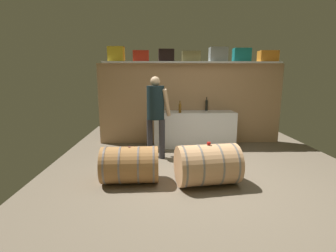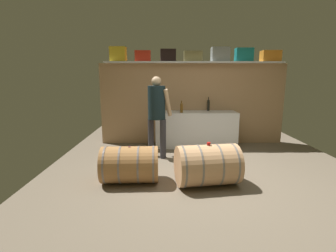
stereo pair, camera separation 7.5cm
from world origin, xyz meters
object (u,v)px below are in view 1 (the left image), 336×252
Objects in this scene: wine_glass at (166,108)px; tasting_cup at (209,143)px; wine_barrel_far at (130,165)px; toolcase_red at (141,56)px; toolcase_black at (166,56)px; wine_bottle_dark at (207,105)px; toolcase_grey at (218,55)px; toolcase_orange at (268,56)px; toolcase_yellow at (116,54)px; toolcase_olive at (191,56)px; toolcase_teal at (242,55)px; winemaker_pouring at (156,109)px; wine_barrel_near at (207,165)px; work_cabinet at (194,129)px; wine_bottle_amber at (180,108)px.

wine_glass reaches higher than tasting_cup.
wine_glass reaches higher than wine_barrel_far.
toolcase_red is at bearing 161.30° from wine_glass.
toolcase_black is at bearing 72.93° from wine_barrel_far.
toolcase_red is 1.97m from wine_bottle_dark.
toolcase_grey is 1.20m from toolcase_orange.
toolcase_yellow is 0.87× the size of toolcase_olive.
toolcase_teal is 2.55m from winemaker_pouring.
toolcase_yellow is 0.89× the size of toolcase_grey.
toolcase_red is 1.36m from wine_glass.
wine_barrel_near is at bearing -6.65° from wine_barrel_far.
winemaker_pouring is (0.39, 1.29, 0.74)m from wine_barrel_far.
toolcase_olive is 0.65m from toolcase_grey.
wine_barrel_near is at bearing -92.23° from work_cabinet.
toolcase_grey is 0.40× the size of wine_barrel_near.
toolcase_grey is 0.46× the size of wine_barrel_far.
toolcase_olive is 3.02m from wine_barrel_near.
toolcase_orange is at bearing 9.37° from wine_bottle_amber.
wine_glass is 0.85m from winemaker_pouring.
wine_glass is (-2.44, -0.20, -1.21)m from toolcase_orange.
toolcase_yellow is 2.98m from toolcase_teal.
toolcase_red is 3.25m from wine_barrel_near.
wine_glass is 0.08× the size of winemaker_pouring.
wine_bottle_dark is at bearing -178.36° from toolcase_teal.
tasting_cup is at bearing -99.33° from wine_bottle_dark.
wine_bottle_dark is 2.91m from wine_barrel_far.
toolcase_yellow is at bearing 177.52° from toolcase_red.
wine_glass is (-0.60, -0.20, -1.20)m from toolcase_olive.
work_cabinet reaches higher than wine_barrel_far.
toolcase_red reaches higher than winemaker_pouring.
toolcase_yellow is 6.52× the size of tasting_cup.
toolcase_orange reaches higher than wine_glass.
tasting_cup is (1.19, -2.41, -1.48)m from toolcase_red.
toolcase_teal reaches higher than tasting_cup.
work_cabinet is 2.49m from wine_barrel_far.
wine_bottle_amber reaches higher than tasting_cup.
toolcase_yellow is at bearing 170.31° from wine_glass.
toolcase_grey is at bearing 3.83° from toolcase_yellow.
wine_bottle_dark reaches higher than wine_bottle_amber.
winemaker_pouring reaches higher than wine_barrel_far.
toolcase_orange is (3.03, 0.00, 0.00)m from toolcase_red.
toolcase_orange is at bearing -0.34° from toolcase_olive.
tasting_cup is (0.01, -2.41, -1.48)m from toolcase_olive.
toolcase_yellow is 2.72× the size of wine_glass.
toolcase_orange reaches higher than winemaker_pouring.
work_cabinet is (0.67, -0.19, -1.74)m from toolcase_black.
wine_barrel_far is at bearing -130.19° from toolcase_grey.
toolcase_teal is 1.18× the size of wine_bottle_dark.
tasting_cup is at bearing -79.05° from toolcase_black.
toolcase_teal is 3.27m from wine_barrel_near.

